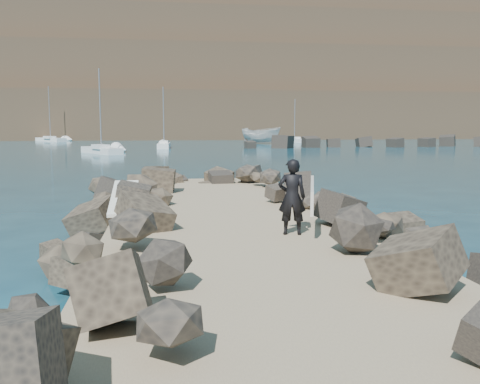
# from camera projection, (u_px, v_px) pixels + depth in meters

# --- Properties ---
(ground) EXTENTS (800.00, 800.00, 0.00)m
(ground) POSITION_uv_depth(u_px,v_px,m) (234.00, 248.00, 13.04)
(ground) COLOR #0F384C
(ground) RESTS_ON ground
(jetty) EXTENTS (6.00, 26.00, 0.60)m
(jetty) POSITION_uv_depth(u_px,v_px,m) (247.00, 256.00, 11.04)
(jetty) COLOR #8C7759
(jetty) RESTS_ON ground
(riprap_left) EXTENTS (2.60, 22.00, 1.00)m
(riprap_left) POSITION_uv_depth(u_px,v_px,m) (105.00, 245.00, 11.10)
(riprap_left) COLOR black
(riprap_left) RESTS_ON ground
(riprap_right) EXTENTS (2.60, 22.00, 1.00)m
(riprap_right) POSITION_uv_depth(u_px,v_px,m) (372.00, 237.00, 11.91)
(riprap_right) COLOR black
(riprap_right) RESTS_ON ground
(breakwater_secondary) EXTENTS (52.00, 4.00, 1.20)m
(breakwater_secondary) POSITION_uv_depth(u_px,v_px,m) (439.00, 142.00, 71.87)
(breakwater_secondary) COLOR black
(breakwater_secondary) RESTS_ON ground
(headland) EXTENTS (360.00, 140.00, 32.00)m
(headland) POSITION_uv_depth(u_px,v_px,m) (200.00, 83.00, 169.58)
(headland) COLOR #2D4919
(headland) RESTS_ON ground
(surfboard_resting) EXTENTS (0.65, 2.54, 0.08)m
(surfboard_resting) POSITION_uv_depth(u_px,v_px,m) (124.00, 202.00, 13.52)
(surfboard_resting) COLOR white
(surfboard_resting) RESTS_ON riprap_left
(boat_imported) EXTENTS (6.96, 6.03, 2.61)m
(boat_imported) POSITION_uv_depth(u_px,v_px,m) (261.00, 135.00, 84.54)
(boat_imported) COLOR silver
(boat_imported) RESTS_ON ground
(surfer_with_board) EXTENTS (1.09, 2.00, 1.66)m
(surfer_with_board) POSITION_uv_depth(u_px,v_px,m) (295.00, 197.00, 11.60)
(surfer_with_board) COLOR black
(surfer_with_board) RESTS_ON jetty
(sailboat_e) EXTENTS (6.46, 7.67, 9.84)m
(sailboat_e) POSITION_uv_depth(u_px,v_px,m) (51.00, 140.00, 94.55)
(sailboat_e) COLOR white
(sailboat_e) RESTS_ON ground
(sailboat_d) EXTENTS (3.17, 6.08, 7.32)m
(sailboat_d) POSITION_uv_depth(u_px,v_px,m) (295.00, 140.00, 89.26)
(sailboat_d) COLOR white
(sailboat_d) RESTS_ON ground
(sailboat_b) EXTENTS (1.77, 6.53, 7.86)m
(sailboat_b) POSITION_uv_depth(u_px,v_px,m) (164.00, 145.00, 68.10)
(sailboat_b) COLOR white
(sailboat_b) RESTS_ON ground
(sailboat_a) EXTENTS (4.94, 7.20, 8.81)m
(sailboat_a) POSITION_uv_depth(u_px,v_px,m) (101.00, 150.00, 55.15)
(sailboat_a) COLOR white
(sailboat_a) RESTS_ON ground
(headland_buildings) EXTENTS (137.50, 30.50, 5.00)m
(headland_buildings) POSITION_uv_depth(u_px,v_px,m) (224.00, 21.00, 160.61)
(headland_buildings) COLOR white
(headland_buildings) RESTS_ON headland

